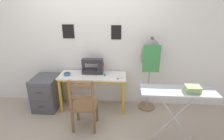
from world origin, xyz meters
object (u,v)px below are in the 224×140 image
Objects in this scene: ironing_board at (178,93)px; thread_spool_near_machine at (105,75)px; sewing_machine at (94,67)px; filing_cabinet at (47,93)px; storage_box at (193,89)px; scissors at (119,79)px; wooden_chair at (84,105)px; fabric_bowl at (67,74)px; dress_form at (150,59)px.

thread_spool_near_machine is at bearing 144.57° from ironing_board.
sewing_machine is at bearing 145.74° from ironing_board.
storage_box is (2.40, -0.78, 0.58)m from filing_cabinet.
sewing_machine reaches higher than scissors.
thread_spool_near_machine is at bearing 147.38° from storage_box.
storage_box reaches higher than ironing_board.
wooden_chair reaches higher than filing_cabinet.
fabric_bowl is at bearing 127.31° from wooden_chair.
sewing_machine is 0.27m from thread_spool_near_machine.
sewing_machine is 1.07m from filing_cabinet.
wooden_chair is 1.04m from filing_cabinet.
wooden_chair reaches higher than ironing_board.
fabric_bowl is 0.09× the size of dress_form.
filing_cabinet is 2.59m from storage_box.
fabric_bowl is 2.11m from storage_box.
scissors is at bearing 144.94° from storage_box.
sewing_machine is 0.41× the size of ironing_board.
sewing_machine is 0.63× the size of filing_cabinet.
wooden_chair is at bearing -32.42° from filing_cabinet.
scissors is 0.76m from wooden_chair.
scissors is 0.60× the size of storage_box.
fabric_bowl is 0.64× the size of storage_box.
filing_cabinet is (-1.15, -0.02, -0.41)m from thread_spool_near_machine.
storage_box is (0.99, -0.70, 0.19)m from scissors.
thread_spool_near_machine is 0.03× the size of dress_form.
scissors is at bearing 41.07° from wooden_chair.
scissors is 1.06m from ironing_board.
sewing_machine is 0.54m from scissors.
storage_box is (1.53, -0.23, 0.47)m from wooden_chair.
dress_form is at bearing -0.50° from sewing_machine.
ironing_board is at bearing -73.06° from dress_form.
storage_box is (1.47, -0.92, 0.06)m from sewing_machine.
fabric_bowl is at bearing -178.68° from thread_spool_near_machine.
thread_spool_near_machine is (-0.26, 0.11, 0.02)m from scissors.
filing_cabinet is at bearing 176.48° from scissors.
thread_spool_near_machine is at bearing -27.95° from sewing_machine.
storage_box is at bearing -18.07° from filing_cabinet.
scissors is 0.18× the size of filing_cabinet.
fabric_bowl is 0.13× the size of wooden_chair.
fabric_bowl is 0.61m from filing_cabinet.
thread_spool_near_machine is at bearing 157.96° from scissors.
scissors is 0.67m from dress_form.
ironing_board is at bearing -8.22° from wooden_chair.
dress_form is at bearing 4.66° from fabric_bowl.
thread_spool_near_machine is at bearing 1.32° from fabric_bowl.
fabric_bowl is 0.76m from wooden_chair.
ironing_board is (2.23, -0.75, 0.48)m from filing_cabinet.
dress_form reaches higher than filing_cabinet.
sewing_machine is at bearing 155.19° from scissors.
storage_box is at bearing -35.06° from scissors.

